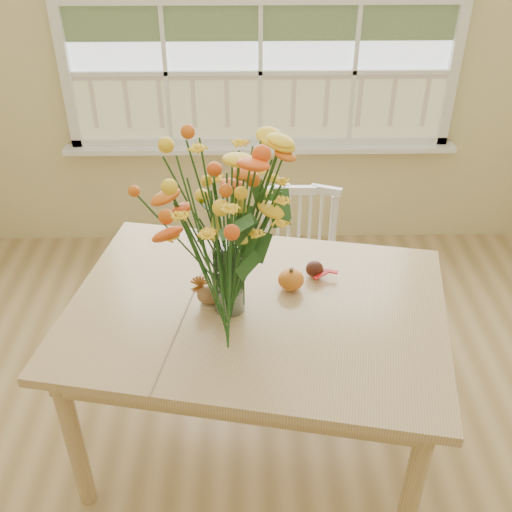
{
  "coord_description": "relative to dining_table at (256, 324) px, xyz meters",
  "views": [
    {
      "loc": [
        -0.09,
        -1.26,
        2.23
      ],
      "look_at": [
        -0.05,
        0.55,
        0.99
      ],
      "focal_mm": 42.0,
      "sensor_mm": 36.0,
      "label": 1
    }
  ],
  "objects": [
    {
      "name": "dining_table",
      "position": [
        0.0,
        0.0,
        0.0
      ],
      "size": [
        1.61,
        1.28,
        0.77
      ],
      "rotation": [
        0.0,
        0.0,
        -0.19
      ],
      "color": "tan",
      "rests_on": "floor"
    },
    {
      "name": "pumpkin",
      "position": [
        0.14,
        0.11,
        0.13
      ],
      "size": [
        0.1,
        0.1,
        0.08
      ],
      "primitive_type": "ellipsoid",
      "color": "#CD4D18",
      "rests_on": "dining_table"
    },
    {
      "name": "turkey_figurine",
      "position": [
        -0.18,
        0.01,
        0.14
      ],
      "size": [
        0.1,
        0.08,
        0.12
      ],
      "rotation": [
        0.0,
        0.0,
        -0.06
      ],
      "color": "#CCB78C",
      "rests_on": "dining_table"
    },
    {
      "name": "flower_vase",
      "position": [
        -0.1,
        -0.01,
        0.48
      ],
      "size": [
        0.54,
        0.54,
        0.65
      ],
      "color": "white",
      "rests_on": "dining_table"
    },
    {
      "name": "windsor_chair",
      "position": [
        0.23,
        0.71,
        -0.2
      ],
      "size": [
        0.41,
        0.39,
        0.85
      ],
      "rotation": [
        0.0,
        0.0,
        -0.04
      ],
      "color": "white",
      "rests_on": "floor"
    },
    {
      "name": "window",
      "position": [
        0.05,
        1.68,
        0.85
      ],
      "size": [
        2.42,
        0.12,
        1.74
      ],
      "color": "silver",
      "rests_on": "wall_back"
    },
    {
      "name": "wall_back",
      "position": [
        0.05,
        1.72,
        0.67
      ],
      "size": [
        4.0,
        0.02,
        2.7
      ],
      "primitive_type": "cube",
      "color": "beige",
      "rests_on": "floor"
    },
    {
      "name": "dark_gourd",
      "position": [
        0.24,
        0.19,
        0.12
      ],
      "size": [
        0.12,
        0.07,
        0.07
      ],
      "color": "#38160F",
      "rests_on": "dining_table"
    }
  ]
}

